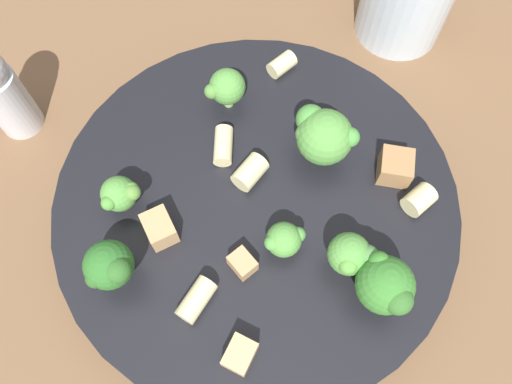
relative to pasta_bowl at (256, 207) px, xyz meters
name	(u,v)px	position (x,y,z in m)	size (l,w,h in m)	color
ground_plane	(256,218)	(0.00, 0.00, -0.02)	(2.00, 2.00, 0.00)	brown
pasta_bowl	(256,207)	(0.00, 0.00, 0.00)	(0.29, 0.29, 0.04)	black
broccoli_floret_0	(385,285)	(-0.09, -0.06, 0.04)	(0.04, 0.04, 0.04)	#9EC175
broccoli_floret_1	(109,267)	(-0.03, 0.10, 0.04)	(0.03, 0.03, 0.04)	#84AD60
broccoli_floret_2	(120,194)	(0.02, 0.09, 0.04)	(0.02, 0.03, 0.03)	#84AD60
broccoli_floret_3	(352,255)	(-0.06, -0.05, 0.04)	(0.03, 0.03, 0.04)	#84AD60
broccoli_floret_4	(225,88)	(0.08, 0.00, 0.04)	(0.03, 0.03, 0.04)	#9EC175
broccoli_floret_5	(323,135)	(0.02, -0.05, 0.04)	(0.04, 0.04, 0.05)	#9EC175
broccoli_floret_6	(284,240)	(-0.04, -0.01, 0.03)	(0.02, 0.03, 0.03)	#9EC175
rigatoni_0	(250,172)	(0.02, 0.00, 0.02)	(0.02, 0.02, 0.02)	beige
rigatoni_1	(419,200)	(-0.03, -0.11, 0.02)	(0.02, 0.02, 0.02)	beige
rigatoni_2	(223,146)	(0.04, 0.01, 0.02)	(0.01, 0.01, 0.03)	beige
rigatoni_3	(196,300)	(-0.06, 0.06, 0.02)	(0.01, 0.01, 0.03)	beige
rigatoni_4	(282,64)	(0.10, -0.05, 0.02)	(0.01, 0.01, 0.02)	beige
chicken_chunk_0	(160,228)	(-0.01, 0.07, 0.03)	(0.02, 0.02, 0.02)	tan
chicken_chunk_1	(242,263)	(-0.05, 0.02, 0.02)	(0.02, 0.01, 0.01)	tan
chicken_chunk_2	(240,355)	(-0.10, 0.04, 0.02)	(0.02, 0.02, 0.01)	tan
chicken_chunk_3	(395,167)	(-0.01, -0.10, 0.03)	(0.02, 0.02, 0.02)	#A87A4C
pepper_shaker	(0,92)	(0.14, 0.17, 0.02)	(0.03, 0.03, 0.09)	silver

